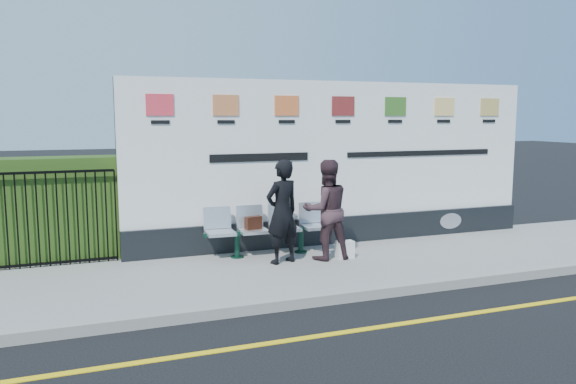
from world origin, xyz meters
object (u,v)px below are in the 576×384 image
object	(u,v)px
bench	(269,241)
woman_right	(326,210)
billboard	(340,174)
woman_left	(282,212)

from	to	relation	value
bench	woman_right	world-z (taller)	woman_right
billboard	woman_left	size ratio (longest dim) A/B	4.75
billboard	woman_right	distance (m)	1.42
billboard	bench	bearing A→B (deg)	-162.17
woman_right	billboard	bearing A→B (deg)	-123.97
woman_left	woman_right	xyz separation A→B (m)	(0.77, -0.02, -0.01)
billboard	woman_right	size ratio (longest dim) A/B	4.81
bench	woman_left	distance (m)	0.84
bench	woman_left	xyz separation A→B (m)	(0.03, -0.57, 0.61)
bench	woman_right	bearing A→B (deg)	-34.46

